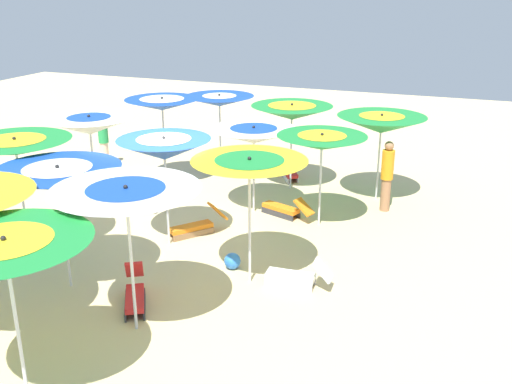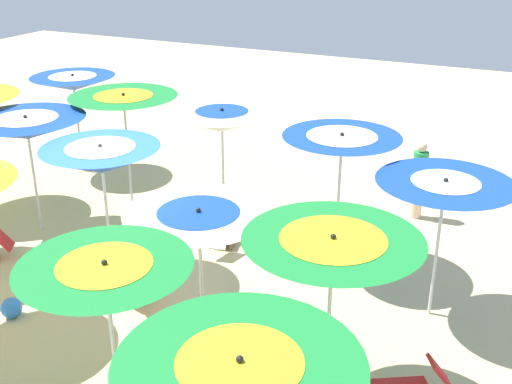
# 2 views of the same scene
# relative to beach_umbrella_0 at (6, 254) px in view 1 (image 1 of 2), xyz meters

# --- Properties ---
(ground) EXTENTS (39.64, 39.64, 0.04)m
(ground) POSITION_rel_beach_umbrella_0_xyz_m (-0.64, 5.24, -2.19)
(ground) COLOR beige
(beach_umbrella_0) EXTENTS (2.22, 2.22, 2.41)m
(beach_umbrella_0) POSITION_rel_beach_umbrella_0_xyz_m (0.00, 0.00, 0.00)
(beach_umbrella_0) COLOR silver
(beach_umbrella_0) RESTS_ON ground
(beach_umbrella_1) EXTENTS (2.30, 2.30, 2.50)m
(beach_umbrella_1) POSITION_rel_beach_umbrella_0_xyz_m (0.50, 1.99, 0.07)
(beach_umbrella_1) COLOR silver
(beach_umbrella_1) RESTS_ON ground
(beach_umbrella_2) EXTENTS (2.10, 2.10, 2.47)m
(beach_umbrella_2) POSITION_rel_beach_umbrella_0_xyz_m (1.65, 4.16, 0.09)
(beach_umbrella_2) COLOR silver
(beach_umbrella_2) RESTS_ON ground
(beach_umbrella_3) EXTENTS (2.03, 2.03, 2.21)m
(beach_umbrella_3) POSITION_rel_beach_umbrella_0_xyz_m (2.14, 7.33, -0.18)
(beach_umbrella_3) COLOR silver
(beach_umbrella_3) RESTS_ON ground
(beach_umbrella_4) EXTENTS (2.23, 2.23, 2.28)m
(beach_umbrella_4) POSITION_rel_beach_umbrella_0_xyz_m (3.09, 9.51, -0.16)
(beach_umbrella_4) COLOR silver
(beach_umbrella_4) RESTS_ON ground
(beach_umbrella_6) EXTENTS (2.22, 2.22, 2.38)m
(beach_umbrella_6) POSITION_rel_beach_umbrella_0_xyz_m (-1.41, 2.79, -0.04)
(beach_umbrella_6) COLOR silver
(beach_umbrella_6) RESTS_ON ground
(beach_umbrella_7) EXTENTS (1.95, 1.95, 2.40)m
(beach_umbrella_7) POSITION_rel_beach_umbrella_0_xyz_m (-0.62, 5.14, -0.03)
(beach_umbrella_7) COLOR silver
(beach_umbrella_7) RESTS_ON ground
(beach_umbrella_8) EXTENTS (2.04, 2.04, 2.18)m
(beach_umbrella_8) POSITION_rel_beach_umbrella_0_xyz_m (0.42, 7.55, -0.23)
(beach_umbrella_8) COLOR silver
(beach_umbrella_8) RESTS_ON ground
(beach_umbrella_9) EXTENTS (2.16, 2.16, 2.37)m
(beach_umbrella_9) POSITION_rel_beach_umbrella_0_xyz_m (0.73, 9.54, -0.05)
(beach_umbrella_9) COLOR silver
(beach_umbrella_9) RESTS_ON ground
(beach_umbrella_11) EXTENTS (2.22, 2.22, 2.49)m
(beach_umbrella_11) POSITION_rel_beach_umbrella_0_xyz_m (-3.18, 3.73, 0.11)
(beach_umbrella_11) COLOR silver
(beach_umbrella_11) RESTS_ON ground
(beach_umbrella_12) EXTENTS (2.07, 2.07, 2.48)m
(beach_umbrella_12) POSITION_rel_beach_umbrella_0_xyz_m (-3.09, 6.04, 0.05)
(beach_umbrella_12) COLOR silver
(beach_umbrella_12) RESTS_ON ground
(beach_umbrella_13) EXTENTS (1.99, 1.99, 2.49)m
(beach_umbrella_13) POSITION_rel_beach_umbrella_0_xyz_m (-2.59, 8.56, 0.11)
(beach_umbrella_13) COLOR silver
(beach_umbrella_13) RESTS_ON ground
(beach_umbrella_14) EXTENTS (2.02, 2.02, 2.31)m
(beach_umbrella_14) POSITION_rel_beach_umbrella_0_xyz_m (-1.75, 10.40, -0.07)
(beach_umbrella_14) COLOR silver
(beach_umbrella_14) RESTS_ON ground
(lounger_0) EXTENTS (0.92, 1.23, 0.67)m
(lounger_0) POSITION_rel_beach_umbrella_0_xyz_m (0.08, 2.63, -1.96)
(lounger_0) COLOR #333338
(lounger_0) RESTS_ON ground
(lounger_1) EXTENTS (1.09, 1.27, 0.66)m
(lounger_1) POSITION_rel_beach_umbrella_0_xyz_m (-0.31, 5.80, -1.96)
(lounger_1) COLOR olive
(lounger_1) RESTS_ON ground
(lounger_2) EXTENTS (1.41, 0.65, 0.56)m
(lounger_2) POSITION_rel_beach_umbrella_0_xyz_m (-2.53, 6.40, -1.97)
(lounger_2) COLOR olive
(lounger_2) RESTS_ON ground
(lounger_3) EXTENTS (1.25, 0.42, 0.60)m
(lounger_3) POSITION_rel_beach_umbrella_0_xyz_m (2.51, 4.30, -1.96)
(lounger_3) COLOR silver
(lounger_3) RESTS_ON ground
(lounger_4) EXTENTS (1.42, 0.76, 0.56)m
(lounger_4) POSITION_rel_beach_umbrella_0_xyz_m (1.22, 7.53, -1.97)
(lounger_4) COLOR #333338
(lounger_4) RESTS_ON ground
(lounger_5) EXTENTS (0.88, 1.21, 0.61)m
(lounger_5) POSITION_rel_beach_umbrella_0_xyz_m (0.40, 10.43, -1.97)
(lounger_5) COLOR silver
(lounger_5) RESTS_ON ground
(beachgoer_0) EXTENTS (0.30, 0.30, 1.77)m
(beachgoer_0) POSITION_rel_beach_umbrella_0_xyz_m (3.42, 8.81, -1.24)
(beachgoer_0) COLOR #A3704C
(beachgoer_0) RESTS_ON ground
(beachgoer_1) EXTENTS (0.30, 0.30, 1.64)m
(beachgoer_1) POSITION_rel_beach_umbrella_0_xyz_m (-5.19, 9.43, -1.31)
(beachgoer_1) COLOR beige
(beachgoer_1) RESTS_ON ground
(beach_ball) EXTENTS (0.33, 0.33, 0.33)m
(beach_ball) POSITION_rel_beach_umbrella_0_xyz_m (1.13, 4.53, -2.00)
(beach_ball) COLOR #337FE5
(beach_ball) RESTS_ON ground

